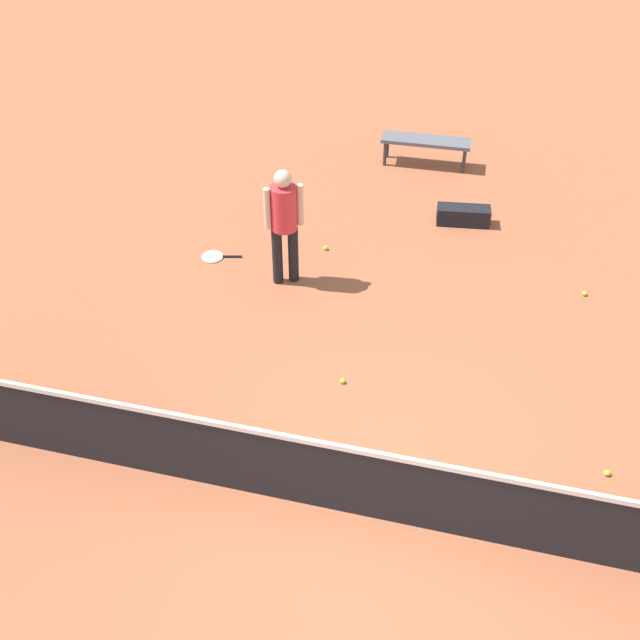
# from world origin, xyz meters

# --- Properties ---
(ground_plane) EXTENTS (40.00, 40.00, 0.00)m
(ground_plane) POSITION_xyz_m (0.00, 0.00, 0.00)
(ground_plane) COLOR #9E5638
(court_net) EXTENTS (10.09, 0.09, 1.07)m
(court_net) POSITION_xyz_m (0.00, 0.00, 0.50)
(court_net) COLOR #4C4C51
(court_net) RESTS_ON ground_plane
(player_near_side) EXTENTS (0.50, 0.46, 1.70)m
(player_near_side) POSITION_xyz_m (1.86, -3.57, 1.01)
(player_near_side) COLOR black
(player_near_side) RESTS_ON ground_plane
(tennis_racket_near_player) EXTENTS (0.61, 0.38, 0.03)m
(tennis_racket_near_player) POSITION_xyz_m (3.02, -3.85, 0.01)
(tennis_racket_near_player) COLOR white
(tennis_racket_near_player) RESTS_ON ground_plane
(tennis_ball_near_player) EXTENTS (0.07, 0.07, 0.07)m
(tennis_ball_near_player) POSITION_xyz_m (0.66, -1.77, 0.03)
(tennis_ball_near_player) COLOR #C6E033
(tennis_ball_near_player) RESTS_ON ground_plane
(tennis_ball_by_net) EXTENTS (0.07, 0.07, 0.07)m
(tennis_ball_by_net) POSITION_xyz_m (-2.32, -1.10, 0.03)
(tennis_ball_by_net) COLOR #C6E033
(tennis_ball_by_net) RESTS_ON ground_plane
(tennis_ball_midcourt) EXTENTS (0.07, 0.07, 0.07)m
(tennis_ball_midcourt) POSITION_xyz_m (-2.15, -4.22, 0.03)
(tennis_ball_midcourt) COLOR #C6E033
(tennis_ball_midcourt) RESTS_ON ground_plane
(tennis_ball_baseline) EXTENTS (0.07, 0.07, 0.07)m
(tennis_ball_baseline) POSITION_xyz_m (1.51, -4.43, 0.03)
(tennis_ball_baseline) COLOR #C6E033
(tennis_ball_baseline) RESTS_ON ground_plane
(courtside_bench) EXTENTS (1.51, 0.45, 0.48)m
(courtside_bench) POSITION_xyz_m (0.48, -7.38, 0.42)
(courtside_bench) COLOR #595960
(courtside_bench) RESTS_ON ground_plane
(equipment_bag) EXTENTS (0.83, 0.39, 0.28)m
(equipment_bag) POSITION_xyz_m (-0.33, -5.64, 0.14)
(equipment_bag) COLOR black
(equipment_bag) RESTS_ON ground_plane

